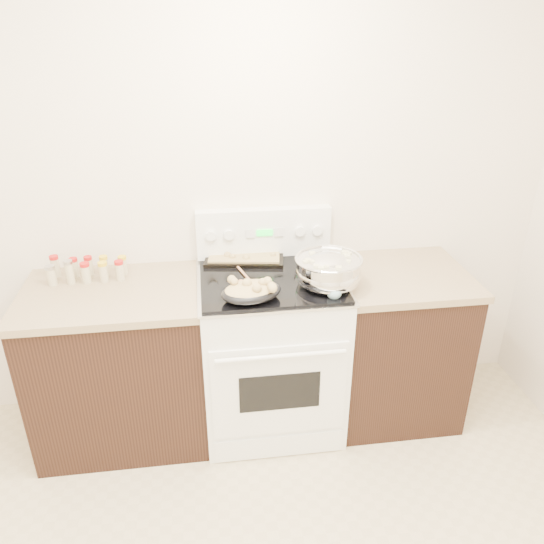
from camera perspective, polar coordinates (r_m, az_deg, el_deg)
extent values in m
cube|color=silver|center=(2.96, -7.89, 9.12)|extent=(4.00, 0.05, 2.70)
cube|color=black|center=(3.09, -15.81, -9.81)|extent=(0.90, 0.64, 0.88)
cube|color=brown|center=(2.86, -16.92, -2.28)|extent=(0.93, 0.67, 0.04)
cube|color=black|center=(3.23, 12.90, -7.71)|extent=(0.70, 0.64, 0.88)
cube|color=brown|center=(3.01, 13.75, -0.38)|extent=(0.73, 0.67, 0.04)
cube|color=white|center=(3.05, -0.13, -8.74)|extent=(0.76, 0.66, 0.92)
cube|color=white|center=(2.79, 0.82, -12.73)|extent=(0.70, 0.01, 0.55)
cube|color=black|center=(2.78, 0.84, -12.81)|extent=(0.42, 0.01, 0.22)
cylinder|color=white|center=(2.61, 0.99, -9.06)|extent=(0.65, 0.02, 0.02)
cube|color=white|center=(3.04, 0.77, -18.23)|extent=(0.70, 0.01, 0.14)
cube|color=silver|center=(2.81, -0.14, -0.91)|extent=(0.78, 0.68, 0.01)
cube|color=black|center=(2.81, -0.14, -0.69)|extent=(0.74, 0.64, 0.01)
cube|color=white|center=(3.01, -0.90, 4.29)|extent=(0.76, 0.07, 0.28)
cylinder|color=white|center=(2.95, -6.60, 3.88)|extent=(0.06, 0.02, 0.06)
cylinder|color=white|center=(2.95, -4.65, 4.00)|extent=(0.06, 0.02, 0.06)
cylinder|color=white|center=(2.99, 3.02, 4.40)|extent=(0.06, 0.02, 0.06)
cylinder|color=white|center=(3.01, 4.90, 4.48)|extent=(0.06, 0.02, 0.06)
cube|color=#19E533|center=(2.97, -0.80, 4.24)|extent=(0.09, 0.00, 0.04)
cube|color=silver|center=(2.96, -2.34, 4.15)|extent=(0.05, 0.00, 0.05)
cube|color=silver|center=(2.98, 0.74, 4.31)|extent=(0.05, 0.00, 0.05)
ellipsoid|color=silver|center=(2.71, 6.06, -0.12)|extent=(0.42, 0.42, 0.20)
cylinder|color=silver|center=(2.74, 6.00, -1.27)|extent=(0.18, 0.18, 0.01)
torus|color=silver|center=(2.68, 6.14, 1.42)|extent=(0.34, 0.34, 0.02)
cylinder|color=silver|center=(2.70, 6.08, 0.29)|extent=(0.32, 0.32, 0.11)
cylinder|color=brown|center=(2.68, 6.13, 1.19)|extent=(0.30, 0.30, 0.00)
cube|color=beige|center=(2.60, 4.79, 0.52)|extent=(0.03, 0.03, 0.02)
cube|color=beige|center=(2.68, 6.90, 1.25)|extent=(0.04, 0.04, 0.03)
cube|color=beige|center=(2.74, 7.94, 1.78)|extent=(0.03, 0.03, 0.02)
cube|color=beige|center=(2.73, 4.34, 1.89)|extent=(0.03, 0.03, 0.03)
cube|color=beige|center=(2.72, 8.09, 1.57)|extent=(0.03, 0.03, 0.03)
cube|color=beige|center=(2.70, 4.73, 1.55)|extent=(0.04, 0.04, 0.02)
cube|color=beige|center=(2.62, 6.83, 0.70)|extent=(0.03, 0.03, 0.02)
cube|color=beige|center=(2.59, 7.17, 0.32)|extent=(0.04, 0.04, 0.03)
cube|color=beige|center=(2.64, 3.61, 1.03)|extent=(0.03, 0.03, 0.02)
cube|color=beige|center=(2.66, 3.88, 1.15)|extent=(0.04, 0.04, 0.03)
cube|color=beige|center=(2.67, 8.22, 1.03)|extent=(0.03, 0.03, 0.02)
cube|color=beige|center=(2.75, 8.25, 1.87)|extent=(0.04, 0.04, 0.02)
cube|color=beige|center=(2.58, 5.28, 0.29)|extent=(0.03, 0.03, 0.03)
cube|color=beige|center=(2.71, 5.17, 1.64)|extent=(0.03, 0.03, 0.02)
cube|color=beige|center=(2.65, 6.42, 0.94)|extent=(0.03, 0.03, 0.02)
cube|color=beige|center=(2.60, 5.87, 0.49)|extent=(0.03, 0.03, 0.02)
cube|color=beige|center=(2.64, 4.44, 0.99)|extent=(0.04, 0.04, 0.02)
cube|color=beige|center=(2.76, 7.83, 1.99)|extent=(0.04, 0.04, 0.03)
ellipsoid|color=black|center=(2.58, -2.27, -2.15)|extent=(0.34, 0.28, 0.08)
ellipsoid|color=tan|center=(2.57, -2.27, -1.92)|extent=(0.31, 0.25, 0.06)
sphere|color=tan|center=(2.57, -1.00, -1.11)|extent=(0.04, 0.04, 0.04)
sphere|color=tan|center=(2.60, -4.36, -0.81)|extent=(0.04, 0.04, 0.04)
sphere|color=tan|center=(2.57, -0.50, -1.01)|extent=(0.05, 0.05, 0.05)
sphere|color=tan|center=(2.56, -2.71, -1.21)|extent=(0.05, 0.05, 0.05)
sphere|color=tan|center=(2.57, -4.07, -1.04)|extent=(0.04, 0.04, 0.04)
sphere|color=tan|center=(2.51, -1.64, -1.74)|extent=(0.05, 0.05, 0.05)
sphere|color=tan|center=(2.50, 0.06, -1.77)|extent=(0.04, 0.04, 0.04)
sphere|color=tan|center=(2.53, -0.06, -1.54)|extent=(0.04, 0.04, 0.04)
cube|color=black|center=(3.04, -2.93, 1.80)|extent=(0.48, 0.37, 0.02)
cube|color=tan|center=(3.04, -2.94, 2.00)|extent=(0.43, 0.32, 0.02)
sphere|color=tan|center=(3.10, -1.04, 2.90)|extent=(0.03, 0.03, 0.03)
sphere|color=tan|center=(3.10, -1.32, 2.78)|extent=(0.04, 0.04, 0.04)
sphere|color=tan|center=(3.11, -1.74, 2.89)|extent=(0.04, 0.04, 0.04)
sphere|color=tan|center=(2.97, -4.27, 1.67)|extent=(0.03, 0.03, 0.03)
sphere|color=tan|center=(3.05, -4.70, 2.34)|extent=(0.03, 0.03, 0.03)
sphere|color=tan|center=(2.99, -4.81, 1.81)|extent=(0.04, 0.04, 0.04)
sphere|color=tan|center=(2.99, 0.11, 1.86)|extent=(0.03, 0.03, 0.03)
sphere|color=tan|center=(3.09, -3.94, 2.68)|extent=(0.03, 0.03, 0.03)
sphere|color=tan|center=(3.02, -5.02, 2.08)|extent=(0.03, 0.03, 0.03)
sphere|color=tan|center=(2.96, -2.81, 1.54)|extent=(0.04, 0.04, 0.04)
cylinder|color=tan|center=(2.82, -2.93, -0.32)|extent=(0.09, 0.26, 0.01)
sphere|color=tan|center=(2.72, -3.36, -1.26)|extent=(0.04, 0.04, 0.04)
sphere|color=#85B0C7|center=(2.62, 6.70, -2.13)|extent=(0.08, 0.08, 0.08)
cylinder|color=#85B0C7|center=(2.70, 7.20, -0.64)|extent=(0.12, 0.23, 0.07)
cylinder|color=#BFB28C|center=(3.08, -22.25, 0.43)|extent=(0.04, 0.04, 0.10)
cylinder|color=#B21414|center=(3.05, -22.44, 1.45)|extent=(0.05, 0.05, 0.02)
cylinder|color=#BFB28C|center=(3.04, -20.47, 0.31)|extent=(0.04, 0.04, 0.09)
cylinder|color=#B21414|center=(3.02, -20.62, 1.24)|extent=(0.04, 0.04, 0.02)
cylinder|color=#BFB28C|center=(3.03, -19.07, 0.49)|extent=(0.04, 0.04, 0.09)
cylinder|color=#B21414|center=(3.01, -19.22, 1.42)|extent=(0.04, 0.04, 0.02)
cylinder|color=#BFB28C|center=(3.00, -17.56, 0.51)|extent=(0.04, 0.04, 0.09)
cylinder|color=gold|center=(2.98, -17.70, 1.48)|extent=(0.04, 0.04, 0.02)
cylinder|color=#BFB28C|center=(2.99, -15.72, 0.57)|extent=(0.04, 0.04, 0.09)
cylinder|color=gold|center=(2.97, -15.84, 1.48)|extent=(0.05, 0.05, 0.02)
cylinder|color=#BFB28C|center=(2.99, -22.63, -0.50)|extent=(0.05, 0.05, 0.09)
cylinder|color=#B2B2B7|center=(2.97, -22.81, 0.47)|extent=(0.05, 0.05, 0.02)
cylinder|color=#BFB28C|center=(2.96, -20.90, -0.17)|extent=(0.04, 0.04, 0.11)
cylinder|color=#B2B2B7|center=(2.94, -21.11, 0.99)|extent=(0.05, 0.05, 0.02)
cylinder|color=#BFB28C|center=(2.95, -19.36, -0.24)|extent=(0.05, 0.05, 0.10)
cylinder|color=#B21414|center=(2.93, -19.53, 0.76)|extent=(0.05, 0.05, 0.02)
cylinder|color=#BFB28C|center=(2.93, -17.65, -0.14)|extent=(0.05, 0.05, 0.09)
cylinder|color=gold|center=(2.91, -17.80, 0.85)|extent=(0.05, 0.05, 0.02)
cylinder|color=#BFB28C|center=(2.92, -16.03, 0.00)|extent=(0.04, 0.04, 0.09)
cylinder|color=#B21414|center=(2.90, -16.17, 1.00)|extent=(0.05, 0.05, 0.02)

